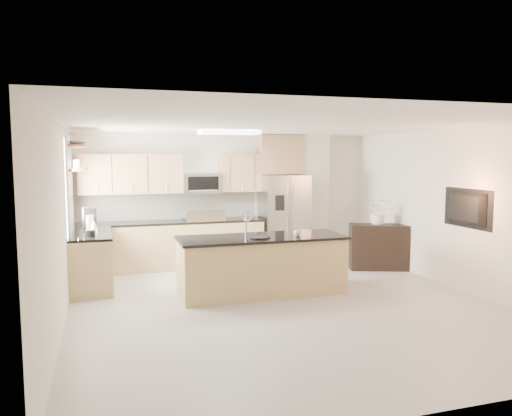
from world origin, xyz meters
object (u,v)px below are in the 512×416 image
object	(u,v)px
refrigerator	(283,218)
television	(463,208)
credenza	(378,247)
range	(203,242)
microwave	(202,183)
blender	(90,227)
coffee_maker	(89,219)
island	(262,265)
flower_vase	(379,205)
bowl	(77,143)
cup	(297,233)
platter	(258,237)
kettle	(94,226)

from	to	relation	value
refrigerator	television	size ratio (longest dim) A/B	1.65
credenza	television	world-z (taller)	television
range	microwave	size ratio (longest dim) A/B	1.50
blender	coffee_maker	bearing A→B (deg)	91.63
island	flower_vase	xyz separation A→B (m)	(2.67, 1.00, 0.78)
blender	coffee_maker	size ratio (longest dim) A/B	0.88
range	bowl	distance (m)	3.02
range	television	size ratio (longest dim) A/B	1.06
range	blender	bearing A→B (deg)	-144.36
coffee_maker	cup	bearing A→B (deg)	-26.31
microwave	cup	world-z (taller)	microwave
platter	range	bearing A→B (deg)	99.75
platter	cup	bearing A→B (deg)	-2.12
credenza	bowl	size ratio (longest dim) A/B	2.81
range	platter	distance (m)	2.39
kettle	flower_vase	size ratio (longest dim) A/B	0.31
kettle	credenza	bearing A→B (deg)	-2.25
flower_vase	island	bearing A→B (deg)	-159.46
island	flower_vase	bearing A→B (deg)	20.69
credenza	cup	distance (m)	2.42
coffee_maker	flower_vase	bearing A→B (deg)	-4.61
microwave	coffee_maker	distance (m)	2.34
credenza	blender	size ratio (longest dim) A/B	3.21
refrigerator	coffee_maker	xyz separation A→B (m)	(-3.75, -0.74, 0.21)
blender	bowl	distance (m)	1.58
credenza	range	bearing A→B (deg)	177.90
range	platter	world-z (taller)	range
flower_vase	credenza	bearing A→B (deg)	-105.45
cup	blender	distance (m)	3.23
blender	refrigerator	bearing A→B (deg)	21.10
kettle	flower_vase	xyz separation A→B (m)	(5.19, -0.15, 0.21)
island	bowl	bearing A→B (deg)	150.26
credenza	cup	xyz separation A→B (m)	(-2.11, -1.08, 0.53)
blender	microwave	bearing A→B (deg)	37.84
refrigerator	blender	xyz separation A→B (m)	(-3.73, -1.44, 0.18)
kettle	television	distance (m)	5.92
blender	kettle	bearing A→B (deg)	83.40
coffee_maker	kettle	bearing A→B (deg)	-75.61
range	kettle	world-z (taller)	kettle
blender	kettle	distance (m)	0.44
credenza	bowl	distance (m)	5.78
platter	coffee_maker	size ratio (longest dim) A/B	1.00
refrigerator	blender	size ratio (longest dim) A/B	5.30
bowl	blender	bearing A→B (deg)	-78.47
cup	range	bearing A→B (deg)	114.09
cup	blender	size ratio (longest dim) A/B	0.36
platter	coffee_maker	world-z (taller)	coffee_maker
cup	blender	bearing A→B (deg)	164.80
cup	bowl	world-z (taller)	bowl
coffee_maker	flower_vase	distance (m)	5.28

